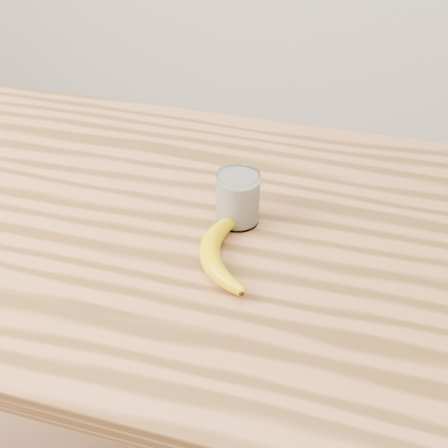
# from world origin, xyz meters

# --- Properties ---
(table) EXTENTS (1.20, 0.80, 0.90)m
(table) POSITION_xyz_m (0.00, 0.00, 0.77)
(table) COLOR #A76B3B
(table) RESTS_ON ground
(smoothie_glass) EXTENTS (0.07, 0.07, 0.09)m
(smoothie_glass) POSITION_xyz_m (0.12, 0.02, 0.94)
(smoothie_glass) COLOR white
(smoothie_glass) RESTS_ON table
(banana) EXTENTS (0.17, 0.28, 0.03)m
(banana) POSITION_xyz_m (0.11, -0.09, 0.92)
(banana) COLOR #D5AA00
(banana) RESTS_ON table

